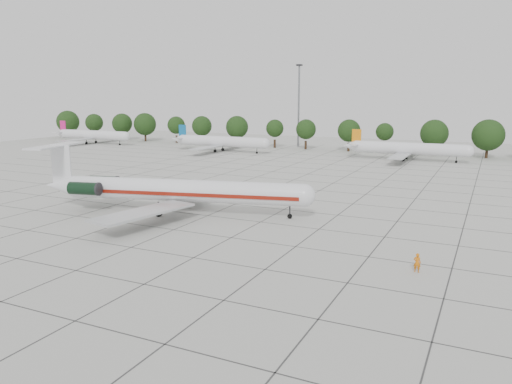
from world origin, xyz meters
TOP-DOWN VIEW (x-y plane):
  - ground at (0.00, 0.00)m, footprint 260.00×260.00m
  - apron_joints at (0.00, 15.00)m, footprint 170.00×170.00m
  - main_airliner at (-13.79, -0.74)m, footprint 39.05×30.18m
  - ground_crew at (21.08, -10.49)m, footprint 0.68×0.45m
  - bg_airliner_a at (-94.99, 70.01)m, footprint 28.24×27.20m
  - bg_airliner_b at (-44.58, 68.21)m, footprint 28.24×27.20m
  - bg_airliner_c at (7.16, 71.89)m, footprint 28.24×27.20m
  - tree_line at (-11.68, 85.00)m, footprint 249.86×8.44m
  - floodlight_mast at (-30.00, 92.00)m, footprint 1.60×1.60m

SIDE VIEW (x-z plane):
  - ground at x=0.00m, z-range 0.00..0.00m
  - apron_joints at x=0.00m, z-range 0.00..0.02m
  - ground_crew at x=21.08m, z-range 0.00..1.85m
  - bg_airliner_a at x=-94.99m, z-range -0.79..6.61m
  - bg_airliner_b at x=-44.58m, z-range -0.79..6.61m
  - bg_airliner_c at x=7.16m, z-range -0.79..6.61m
  - main_airliner at x=-13.79m, z-range -1.36..7.91m
  - tree_line at x=-11.68m, z-range 0.87..11.09m
  - floodlight_mast at x=-30.00m, z-range 1.56..27.01m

